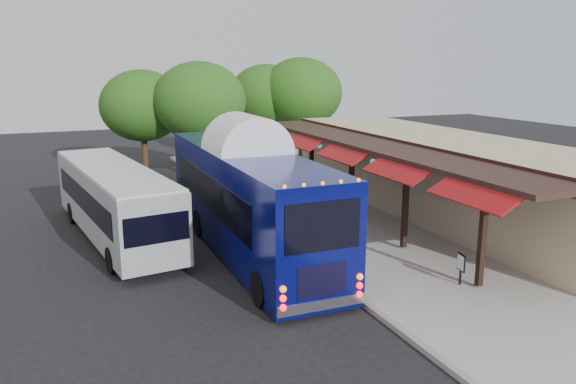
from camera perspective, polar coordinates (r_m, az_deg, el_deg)
name	(u,v)px	position (r m, az deg, el deg)	size (l,w,h in m)	color
ground	(311,266)	(19.51, 2.32, -7.54)	(90.00, 90.00, 0.00)	black
sidewalk	(375,220)	(25.12, 8.79, -2.78)	(10.00, 40.00, 0.15)	#9E9B93
curb	(270,232)	(22.99, -1.82, -4.12)	(0.20, 40.00, 0.16)	gray
station_shelter	(440,174)	(26.61, 15.14, 1.73)	(8.15, 20.00, 3.60)	#C4B488
coach_bus	(247,194)	(20.48, -4.14, -0.24)	(2.74, 12.65, 4.03)	#070B58
city_bus	(114,199)	(23.08, -17.25, -0.72)	(3.78, 10.99, 2.90)	gray
ped_a	(327,236)	(19.42, 3.97, -4.53)	(0.62, 0.41, 1.70)	black
ped_b	(355,213)	(22.19, 6.84, -2.14)	(0.91, 0.71, 1.87)	black
ped_c	(239,180)	(28.09, -4.96, 1.22)	(1.15, 0.48, 1.96)	black
ped_d	(297,189)	(25.88, 0.89, 0.28)	(1.28, 0.74, 1.98)	black
sign_board	(461,264)	(18.12, 17.18, -7.00)	(0.14, 0.45, 1.00)	black
tree_left	(200,101)	(33.58, -8.97, 9.08)	(5.43, 5.43, 6.95)	#382314
tree_mid	(266,97)	(39.82, -2.22, 9.65)	(5.28, 5.28, 6.76)	#382314
tree_right	(301,93)	(39.15, 1.34, 10.04)	(5.64, 5.64, 7.22)	#382314
tree_far	(142,106)	(35.23, -14.59, 8.48)	(5.05, 5.05, 6.47)	#382314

